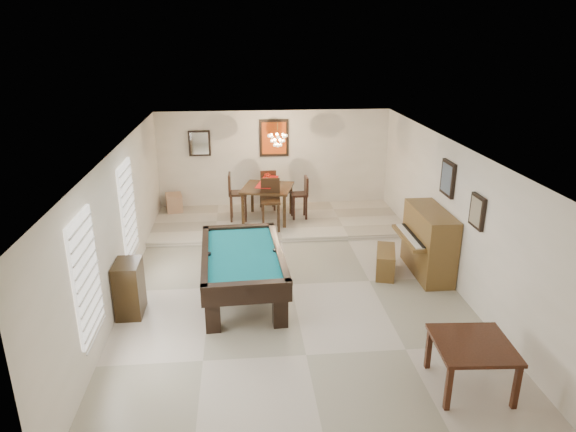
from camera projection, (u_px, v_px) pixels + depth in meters
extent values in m
cube|color=beige|center=(291.00, 285.00, 9.63)|extent=(6.00, 9.00, 0.02)
cube|color=silver|center=(274.00, 160.00, 13.40)|extent=(6.00, 0.04, 2.60)
cube|color=silver|center=(337.00, 378.00, 4.97)|extent=(6.00, 0.04, 2.60)
cube|color=silver|center=(120.00, 225.00, 8.92)|extent=(0.04, 9.00, 2.60)
cube|color=silver|center=(453.00, 214.00, 9.45)|extent=(0.04, 9.00, 2.60)
cube|color=white|center=(291.00, 148.00, 8.75)|extent=(6.00, 9.00, 0.04)
cube|color=beige|center=(278.00, 221.00, 12.65)|extent=(6.00, 2.50, 0.12)
cube|color=white|center=(86.00, 276.00, 6.83)|extent=(0.06, 1.00, 1.70)
cube|color=white|center=(128.00, 208.00, 9.45)|extent=(0.06, 1.00, 1.70)
cube|color=brown|center=(385.00, 262.00, 9.99)|extent=(0.57, 0.95, 0.49)
cube|color=black|center=(129.00, 288.00, 8.49)|extent=(0.41, 0.62, 0.93)
cube|color=tan|center=(174.00, 203.00, 13.16)|extent=(0.48, 0.56, 0.44)
cube|color=#D84C14|center=(274.00, 138.00, 13.16)|extent=(0.75, 0.06, 0.95)
cube|color=white|center=(200.00, 143.00, 13.03)|extent=(0.55, 0.06, 0.65)
cube|color=slate|center=(448.00, 178.00, 9.52)|extent=(0.06, 0.55, 0.65)
cube|color=gray|center=(477.00, 212.00, 8.37)|extent=(0.06, 0.45, 0.55)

